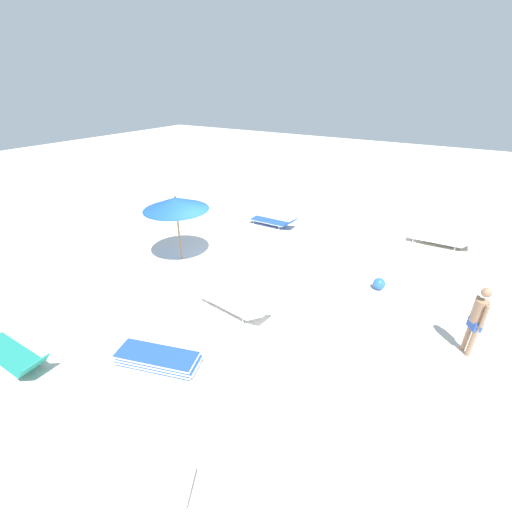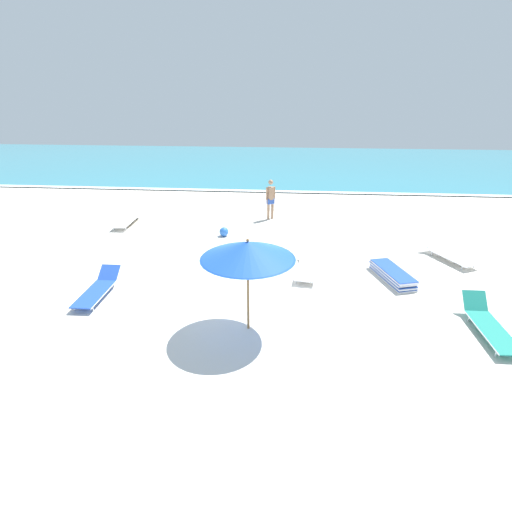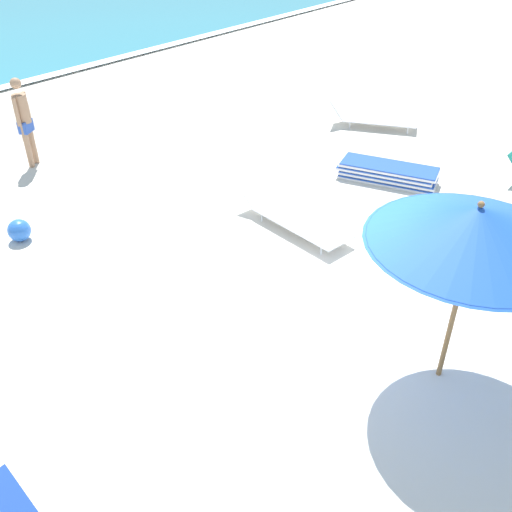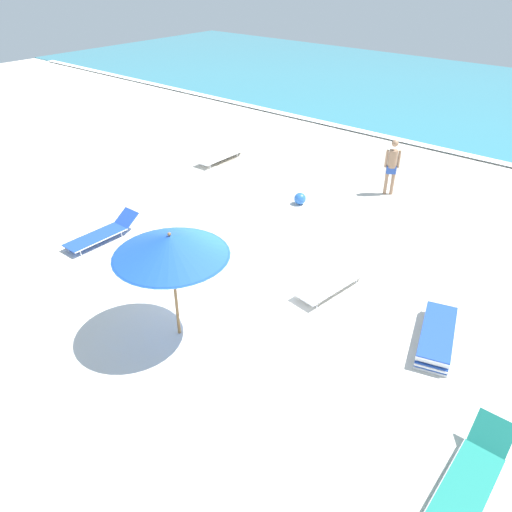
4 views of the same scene
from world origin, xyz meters
name	(u,v)px [view 2 (image 2 of 4)]	position (x,y,z in m)	size (l,w,h in m)	color
ground_plane	(246,293)	(0.00, 0.01, -0.08)	(60.00, 60.00, 0.16)	silver
ocean_water	(275,164)	(0.00, 20.91, 0.03)	(60.00, 18.30, 0.07)	teal
beach_umbrella	(248,250)	(0.28, -1.95, 2.05)	(2.19, 2.19, 2.33)	olive
lounger_stack	(392,274)	(4.39, 1.12, 0.16)	(1.14, 1.99, 0.32)	blue
sun_lounger_under_umbrella	(128,219)	(-5.78, 5.78, 0.21)	(0.67, 2.31, 0.55)	white
sun_lounger_beside_umbrella	(98,289)	(-4.13, -0.65, 0.21)	(0.64, 2.10, 0.50)	blue
sun_lounger_near_water_left	(308,265)	(1.82, 1.47, 0.21)	(0.88, 2.27, 0.51)	white
sun_lounger_near_water_right	(489,325)	(6.02, -1.65, 0.21)	(0.65, 2.23, 0.59)	#1E8475
sun_lounger_mid_beach_solo	(448,253)	(6.62, 2.87, 0.22)	(1.42, 2.07, 0.63)	white
beachgoer_wading_adult	(271,197)	(0.34, 6.94, 1.00)	(0.40, 0.31, 1.76)	#A37A5B
beach_ball	(224,232)	(-1.37, 4.52, 0.18)	(0.36, 0.36, 0.36)	blue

